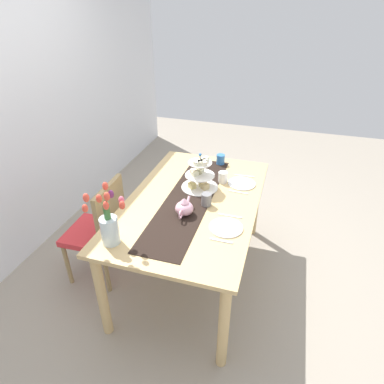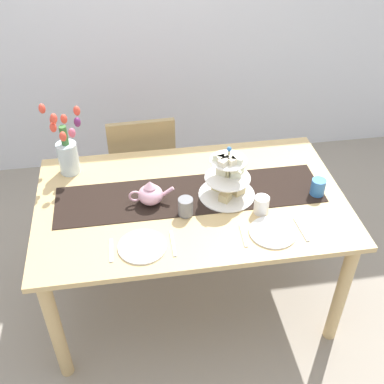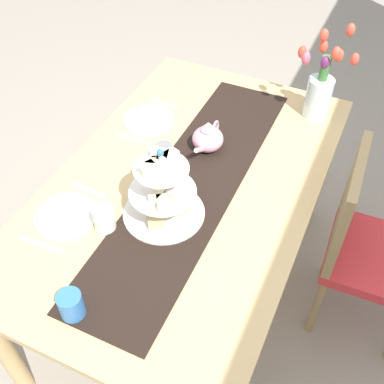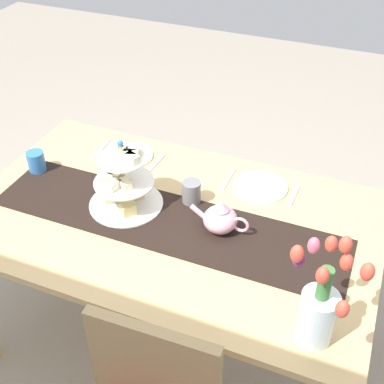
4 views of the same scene
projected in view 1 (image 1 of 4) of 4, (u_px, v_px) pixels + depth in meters
ground_plane at (193, 273)px, 2.92m from camera, size 8.00×8.00×0.00m
room_wall_rear at (5, 114)px, 2.65m from camera, size 6.00×0.08×2.60m
dining_table at (193, 211)px, 2.58m from camera, size 1.63×0.99×0.77m
chair_left at (100, 228)px, 2.66m from camera, size 0.43×0.43×0.91m
table_runner at (189, 199)px, 2.53m from camera, size 1.42×0.34×0.00m
tiered_cake_stand at (200, 176)px, 2.63m from camera, size 0.30×0.30×0.30m
teapot at (184, 208)px, 2.32m from camera, size 0.24×0.13×0.14m
tulip_vase at (109, 223)px, 2.01m from camera, size 0.21×0.24×0.41m
dinner_plate_left at (226, 227)px, 2.21m from camera, size 0.23×0.23×0.01m
fork_left at (221, 241)px, 2.09m from camera, size 0.02×0.15×0.01m
knife_left at (230, 216)px, 2.33m from camera, size 0.01×0.17×0.01m
dinner_plate_right at (242, 184)px, 2.73m from camera, size 0.23×0.23×0.01m
fork_right at (239, 192)px, 2.61m from camera, size 0.02×0.15×0.01m
knife_right at (244, 176)px, 2.85m from camera, size 0.03×0.17×0.01m
mug_grey at (206, 199)px, 2.43m from camera, size 0.08×0.08×0.09m
mug_white_text at (223, 177)px, 2.74m from camera, size 0.08×0.08×0.09m
mug_orange at (221, 160)px, 3.04m from camera, size 0.08×0.08×0.09m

